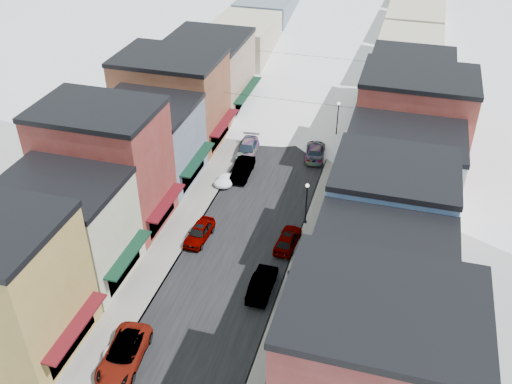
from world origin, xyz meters
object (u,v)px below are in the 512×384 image
Objects in this scene: car_dark_hatch at (243,169)px; fire_hydrant at (275,345)px; car_white_suv at (124,354)px; car_silver_sedan at (199,232)px; car_green_sedan at (262,284)px; trash_can at (291,276)px; streetlamp_near at (307,198)px.

fire_hydrant is (9.80, -23.42, -0.29)m from car_dark_hatch.
car_silver_sedan is at bearing 83.84° from car_white_suv.
car_green_sedan is 5.74× the size of fire_hydrant.
car_green_sedan is (7.10, -17.46, -0.01)m from car_dark_hatch.
fire_hydrant is at bearing -85.54° from trash_can.
streetlamp_near is (8.70, -6.96, 2.21)m from car_dark_hatch.
car_dark_hatch is 11.36m from streetlamp_near.
car_white_suv is 11.42m from fire_hydrant.
car_dark_hatch reaches higher than fire_hydrant.
trash_can is (9.83, -3.54, -0.13)m from car_silver_sedan.
trash_can is 9.10m from streetlamp_near.
streetlamp_near is at bearing 31.96° from car_silver_sedan.
car_green_sedan is 10.85m from streetlamp_near.
streetlamp_near reaches higher than car_dark_hatch.
car_silver_sedan reaches higher than trash_can.
trash_can is (2.10, 1.73, -0.16)m from car_green_sedan.
car_white_suv is 15.58m from trash_can.
car_green_sedan is (7.73, -5.27, 0.04)m from car_silver_sedan.
car_green_sedan reaches higher than fire_hydrant.
car_silver_sedan is at bearing 160.20° from trash_can.
car_white_suv is 1.18× the size of car_dark_hatch.
car_green_sedan is 1.09× the size of streetlamp_near.
car_dark_hatch reaches higher than car_silver_sedan.
car_green_sedan is 6.55m from fire_hydrant.
car_dark_hatch is at bearing 141.35° from streetlamp_near.
streetlamp_near reaches higher than fire_hydrant.
streetlamp_near is at bearing 93.29° from trash_can.
streetlamp_near is at bearing 59.82° from car_white_suv.
car_white_suv is 22.89m from streetlamp_near.
car_silver_sedan is 10.93m from streetlamp_near.
streetlamp_near is (1.60, 10.50, 2.22)m from car_green_sedan.
car_white_suv is 5.98× the size of trash_can.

